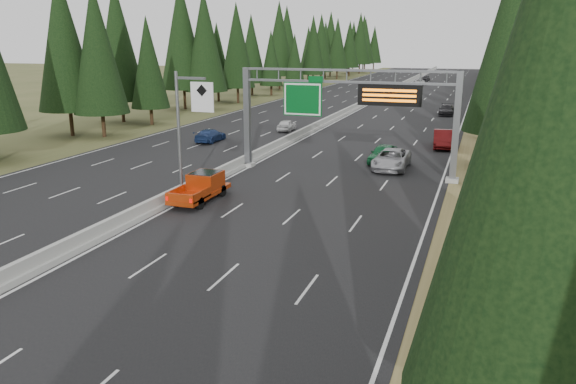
% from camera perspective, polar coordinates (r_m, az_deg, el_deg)
% --- Properties ---
extents(road, '(32.00, 260.00, 0.08)m').
position_cam_1_polar(road, '(88.05, 7.46, 8.58)').
color(road, black).
rests_on(road, ground).
extents(shoulder_right, '(3.60, 260.00, 0.06)m').
position_cam_1_polar(shoulder_right, '(86.20, 19.21, 7.73)').
color(shoulder_right, olive).
rests_on(shoulder_right, ground).
extents(shoulder_left, '(3.60, 260.00, 0.06)m').
position_cam_1_polar(shoulder_left, '(93.33, -3.42, 9.04)').
color(shoulder_left, '#3E4821').
rests_on(shoulder_left, ground).
extents(median_barrier, '(0.70, 260.00, 0.85)m').
position_cam_1_polar(median_barrier, '(88.01, 7.47, 8.82)').
color(median_barrier, '#959691').
rests_on(median_barrier, road).
extents(sign_gantry, '(16.75, 0.98, 7.80)m').
position_cam_1_polar(sign_gantry, '(41.77, 6.73, 8.69)').
color(sign_gantry, slate).
rests_on(sign_gantry, road).
extents(hov_sign_pole, '(2.80, 0.50, 8.00)m').
position_cam_1_polar(hov_sign_pole, '(35.57, -10.27, 6.56)').
color(hov_sign_pole, slate).
rests_on(hov_sign_pole, road).
extents(tree_row_right, '(12.15, 242.02, 18.97)m').
position_cam_1_polar(tree_row_right, '(81.66, 22.62, 13.62)').
color(tree_row_right, black).
rests_on(tree_row_right, ground).
extents(tree_row_left, '(11.66, 244.58, 18.66)m').
position_cam_1_polar(tree_row_left, '(96.31, -5.50, 14.71)').
color(tree_row_left, black).
rests_on(tree_row_left, ground).
extents(silver_minivan, '(2.57, 5.55, 1.54)m').
position_cam_1_polar(silver_minivan, '(44.97, 10.47, 3.29)').
color(silver_minivan, '#A1A0A5').
rests_on(silver_minivan, road).
extents(red_pickup, '(1.87, 5.23, 1.70)m').
position_cam_1_polar(red_pickup, '(35.94, -8.65, 0.70)').
color(red_pickup, black).
rests_on(red_pickup, road).
extents(car_ahead_green, '(2.17, 4.55, 1.50)m').
position_cam_1_polar(car_ahead_green, '(47.15, 9.64, 3.85)').
color(car_ahead_green, '#145B2F').
rests_on(car_ahead_green, road).
extents(car_ahead_dkred, '(2.21, 5.14, 1.65)m').
position_cam_1_polar(car_ahead_dkred, '(55.13, 15.48, 5.21)').
color(car_ahead_dkred, '#600D0E').
rests_on(car_ahead_dkred, road).
extents(car_ahead_dkgrey, '(2.03, 4.82, 1.39)m').
position_cam_1_polar(car_ahead_dkgrey, '(79.99, 15.81, 8.03)').
color(car_ahead_dkgrey, black).
rests_on(car_ahead_dkgrey, road).
extents(car_ahead_white, '(2.57, 4.88, 1.31)m').
position_cam_1_polar(car_ahead_white, '(132.97, 13.23, 10.79)').
color(car_ahead_white, silver).
rests_on(car_ahead_white, road).
extents(car_ahead_far, '(1.99, 4.18, 1.38)m').
position_cam_1_polar(car_ahead_far, '(147.20, 13.81, 11.15)').
color(car_ahead_far, black).
rests_on(car_ahead_far, road).
extents(car_onc_blue, '(1.87, 4.47, 1.29)m').
position_cam_1_polar(car_onc_blue, '(56.85, -7.90, 5.72)').
color(car_onc_blue, navy).
rests_on(car_onc_blue, road).
extents(car_onc_white, '(1.74, 3.84, 1.28)m').
position_cam_1_polar(car_onc_white, '(63.34, -0.14, 6.81)').
color(car_onc_white, silver).
rests_on(car_onc_white, road).
extents(car_onc_far, '(2.55, 5.16, 1.41)m').
position_cam_1_polar(car_onc_far, '(89.95, 1.30, 9.32)').
color(car_onc_far, black).
rests_on(car_onc_far, road).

